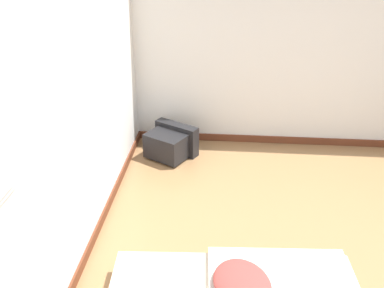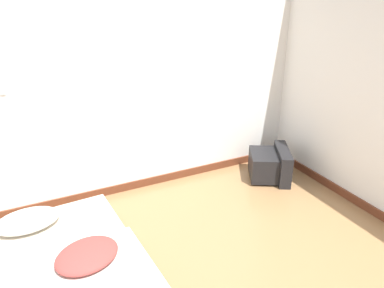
% 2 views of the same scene
% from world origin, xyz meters
% --- Properties ---
extents(wall_back, '(7.60, 0.08, 2.60)m').
position_xyz_m(wall_back, '(-0.01, 2.53, 1.29)').
color(wall_back, white).
rests_on(wall_back, ground_plane).
extents(mattress_bed, '(1.16, 1.81, 0.35)m').
position_xyz_m(mattress_bed, '(-0.26, 1.27, 0.13)').
color(mattress_bed, beige).
rests_on(mattress_bed, ground_plane).
extents(crt_tv, '(0.62, 0.65, 0.36)m').
position_xyz_m(crt_tv, '(2.14, 2.03, 0.17)').
color(crt_tv, black).
rests_on(crt_tv, ground_plane).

